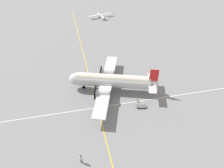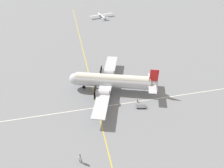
{
  "view_description": "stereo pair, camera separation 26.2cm",
  "coord_description": "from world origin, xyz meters",
  "px_view_note": "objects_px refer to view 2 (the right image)",
  "views": [
    {
      "loc": [
        -36.75,
        8.43,
        28.88
      ],
      "look_at": [
        0.0,
        0.0,
        1.7
      ],
      "focal_mm": 35.0,
      "sensor_mm": 36.0,
      "label": 1
    },
    {
      "loc": [
        -36.81,
        8.18,
        28.88
      ],
      "look_at": [
        0.0,
        0.0,
        1.7
      ],
      "focal_mm": 35.0,
      "sensor_mm": 36.0,
      "label": 2
    }
  ],
  "objects_px": {
    "airliner_main": "(110,81)",
    "suitcase_near_door": "(137,101)",
    "crew_foreground": "(80,158)",
    "light_aircraft_distant": "(101,16)",
    "baggage_cart": "(141,106)"
  },
  "relations": [
    {
      "from": "crew_foreground",
      "to": "suitcase_near_door",
      "type": "height_order",
      "value": "crew_foreground"
    },
    {
      "from": "crew_foreground",
      "to": "suitcase_near_door",
      "type": "distance_m",
      "value": 17.21
    },
    {
      "from": "crew_foreground",
      "to": "suitcase_near_door",
      "type": "bearing_deg",
      "value": -136.54
    },
    {
      "from": "baggage_cart",
      "to": "light_aircraft_distant",
      "type": "height_order",
      "value": "light_aircraft_distant"
    },
    {
      "from": "airliner_main",
      "to": "light_aircraft_distant",
      "type": "height_order",
      "value": "airliner_main"
    },
    {
      "from": "crew_foreground",
      "to": "baggage_cart",
      "type": "distance_m",
      "value": 16.16
    },
    {
      "from": "baggage_cart",
      "to": "light_aircraft_distant",
      "type": "relative_size",
      "value": 0.21
    },
    {
      "from": "airliner_main",
      "to": "suitcase_near_door",
      "type": "bearing_deg",
      "value": 152.08
    },
    {
      "from": "crew_foreground",
      "to": "suitcase_near_door",
      "type": "xyz_separation_m",
      "value": [
        11.6,
        -12.68,
        -0.77
      ]
    },
    {
      "from": "baggage_cart",
      "to": "crew_foreground",
      "type": "bearing_deg",
      "value": 49.94
    },
    {
      "from": "airliner_main",
      "to": "crew_foreground",
      "type": "distance_m",
      "value": 18.48
    },
    {
      "from": "crew_foreground",
      "to": "light_aircraft_distant",
      "type": "height_order",
      "value": "light_aircraft_distant"
    },
    {
      "from": "crew_foreground",
      "to": "baggage_cart",
      "type": "height_order",
      "value": "crew_foreground"
    },
    {
      "from": "suitcase_near_door",
      "to": "light_aircraft_distant",
      "type": "relative_size",
      "value": 0.06
    },
    {
      "from": "airliner_main",
      "to": "crew_foreground",
      "type": "height_order",
      "value": "airliner_main"
    }
  ]
}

